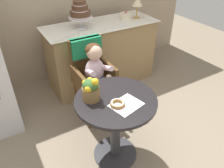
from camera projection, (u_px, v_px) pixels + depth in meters
ground_plane at (115, 154)px, 2.32m from camera, size 8.00×8.00×0.00m
cafe_table at (116, 117)px, 2.04m from camera, size 0.72×0.72×0.72m
wicker_chair at (90, 66)px, 2.55m from camera, size 0.42×0.45×0.95m
seated_child at (96, 69)px, 2.42m from camera, size 0.27×0.32×0.73m
paper_napkin at (126, 105)px, 1.85m from camera, size 0.29×0.25×0.00m
donut_front at (118, 103)px, 1.84m from camera, size 0.13×0.13×0.03m
flower_vase at (91, 89)px, 1.85m from camera, size 0.15×0.15×0.22m
display_counter at (102, 54)px, 3.23m from camera, size 1.56×0.62×0.90m
tiered_cake_stand at (80, 12)px, 2.75m from camera, size 0.30×0.30×0.34m
round_layer_cake at (126, 16)px, 3.13m from camera, size 0.17×0.17×0.11m
table_lamp at (137, 3)px, 3.06m from camera, size 0.15×0.15×0.28m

